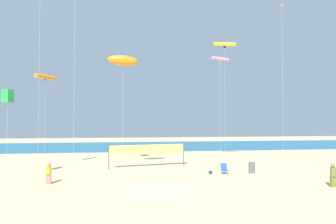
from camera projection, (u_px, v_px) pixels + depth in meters
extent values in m
plane|color=#D1BC89|center=(159.00, 191.00, 18.51)|extent=(120.00, 120.00, 0.00)
cube|color=#1E6B99|center=(140.00, 146.00, 51.67)|extent=(120.00, 20.00, 0.01)
cube|color=olive|center=(333.00, 182.00, 19.57)|extent=(0.35, 0.21, 0.73)
cylinder|color=olive|center=(333.00, 172.00, 19.59)|extent=(0.37, 0.37, 0.60)
sphere|color=#997051|center=(333.00, 165.00, 19.61)|extent=(0.27, 0.27, 0.27)
cube|color=#EA7260|center=(48.00, 179.00, 20.48)|extent=(0.34, 0.20, 0.71)
cylinder|color=gold|center=(49.00, 170.00, 20.50)|extent=(0.35, 0.35, 0.58)
sphere|color=tan|center=(49.00, 164.00, 20.52)|extent=(0.26, 0.26, 0.26)
cube|color=#1959B2|center=(225.00, 170.00, 24.23)|extent=(0.52, 0.48, 0.03)
cube|color=#1959B2|center=(224.00, 167.00, 24.53)|extent=(0.52, 0.23, 0.57)
cylinder|color=silver|center=(225.00, 173.00, 24.08)|extent=(0.03, 0.03, 0.32)
cylinder|color=silver|center=(224.00, 172.00, 24.37)|extent=(0.03, 0.03, 0.32)
cylinder|color=#595960|center=(252.00, 168.00, 24.81)|extent=(0.53, 0.53, 0.92)
cylinder|color=#4C4C51|center=(109.00, 156.00, 26.76)|extent=(0.08, 0.08, 2.40)
cylinder|color=#4C4C51|center=(183.00, 153.00, 29.21)|extent=(0.08, 0.08, 2.40)
cube|color=#EAE566|center=(148.00, 149.00, 28.00)|extent=(7.33, 1.52, 0.90)
cube|color=#2D2D33|center=(211.00, 172.00, 24.46)|extent=(0.29, 0.14, 0.23)
cylinder|color=silver|center=(221.00, 109.00, 33.75)|extent=(0.01, 0.01, 11.82)
cylinder|color=pink|center=(220.00, 59.00, 33.94)|extent=(2.34, 1.22, 0.37)
sphere|color=#8CD833|center=(220.00, 61.00, 33.93)|extent=(0.22, 0.22, 0.22)
cylinder|color=silver|center=(123.00, 116.00, 25.49)|extent=(0.01, 0.01, 9.87)
ellipsoid|color=orange|center=(123.00, 61.00, 25.64)|extent=(2.85, 1.31, 1.05)
cube|color=blue|center=(123.00, 56.00, 25.66)|extent=(0.54, 0.06, 0.68)
cylinder|color=silver|center=(283.00, 85.00, 29.07)|extent=(0.01, 0.01, 16.27)
pyramid|color=yellow|center=(281.00, 5.00, 29.33)|extent=(0.57, 0.57, 0.23)
cylinder|color=silver|center=(74.00, 65.00, 22.02)|extent=(0.01, 0.01, 17.53)
cylinder|color=silver|center=(225.00, 103.00, 30.94)|extent=(0.01, 0.01, 12.79)
cylinder|color=yellow|center=(225.00, 44.00, 31.14)|extent=(2.38, 0.50, 0.41)
sphere|color=black|center=(225.00, 47.00, 31.13)|extent=(0.25, 0.25, 0.25)
cylinder|color=silver|center=(39.00, 67.00, 23.31)|extent=(0.01, 0.01, 17.68)
cylinder|color=silver|center=(45.00, 123.00, 26.75)|extent=(0.01, 0.01, 8.60)
cylinder|color=orange|center=(45.00, 77.00, 26.88)|extent=(1.52, 2.08, 0.44)
sphere|color=#26BFCC|center=(45.00, 80.00, 26.87)|extent=(0.26, 0.26, 0.26)
cylinder|color=silver|center=(7.00, 138.00, 21.60)|extent=(0.01, 0.01, 6.37)
cube|color=green|center=(8.00, 96.00, 21.70)|extent=(0.77, 0.77, 0.95)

